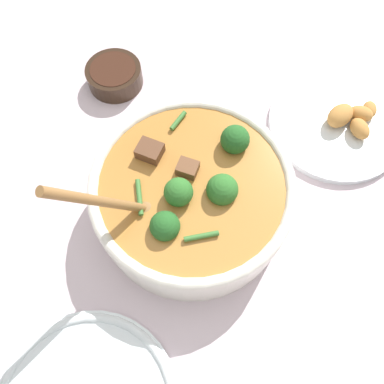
{
  "coord_description": "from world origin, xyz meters",
  "views": [
    {
      "loc": [
        0.07,
        0.22,
        0.55
      ],
      "look_at": [
        0.0,
        0.0,
        0.06
      ],
      "focal_mm": 35.0,
      "sensor_mm": 36.0,
      "label": 1
    }
  ],
  "objects": [
    {
      "name": "condiment_bowl",
      "position": [
        0.06,
        -0.28,
        0.02
      ],
      "size": [
        0.1,
        0.1,
        0.04
      ],
      "color": "black",
      "rests_on": "ground_plane"
    },
    {
      "name": "food_plate",
      "position": [
        -0.29,
        -0.07,
        0.01
      ],
      "size": [
        0.23,
        0.23,
        0.04
      ],
      "color": "white",
      "rests_on": "ground_plane"
    },
    {
      "name": "ground_plane",
      "position": [
        0.0,
        0.0,
        0.0
      ],
      "size": [
        4.0,
        4.0,
        0.0
      ],
      "primitive_type": "plane",
      "color": "silver"
    },
    {
      "name": "stew_bowl",
      "position": [
        0.0,
        0.0,
        0.05
      ],
      "size": [
        0.31,
        0.29,
        0.23
      ],
      "color": "white",
      "rests_on": "ground_plane"
    }
  ]
}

